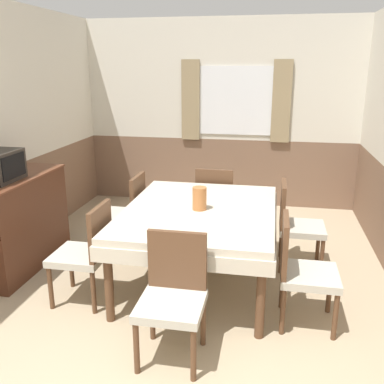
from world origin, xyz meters
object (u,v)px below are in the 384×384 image
sideboard (19,222)px  tv (0,166)px  chair_left_far (127,211)px  chair_head_near (173,293)px  chair_right_near (301,268)px  vase (200,198)px  chair_left_near (87,250)px  chair_head_window (215,201)px  dining_table (200,219)px  chair_right_far (295,222)px

sideboard → tv: (-0.02, -0.16, 0.60)m
chair_left_far → chair_head_near: size_ratio=1.00×
chair_right_near → vase: bearing=-118.5°
chair_left_near → chair_head_window: bearing=-29.2°
dining_table → chair_head_near: bearing=-90.0°
sideboard → tv: tv is taller
chair_right_near → chair_head_near: size_ratio=1.00×
vase → sideboard: bearing=179.4°
dining_table → tv: bearing=-174.7°
chair_head_window → chair_right_far: bearing=-32.2°
chair_head_near → vase: bearing=-90.1°
chair_head_near → chair_right_far: bearing=-119.2°
dining_table → chair_head_window: 1.08m
chair_head_near → chair_left_far: bearing=-60.8°
chair_head_near → tv: tv is taller
dining_table → chair_head_near: size_ratio=2.00×
chair_head_window → sideboard: sideboard is taller
chair_head_window → vase: (0.00, -1.10, 0.36)m
chair_left_far → vase: vase is taller
chair_left_far → vase: (0.88, -0.54, 0.36)m
dining_table → vase: vase is taller
chair_right_near → chair_head_window: (-0.88, 1.57, 0.00)m
chair_left_near → chair_head_near: 1.04m
chair_head_window → chair_left_near: 1.80m
chair_left_near → sideboard: size_ratio=0.72×
chair_right_near → dining_table: bearing=-120.1°
chair_head_window → chair_head_near: (-0.00, -2.13, 0.00)m
sideboard → vase: size_ratio=5.89×
tv → chair_right_far: bearing=14.0°
chair_head_near → sideboard: size_ratio=0.72×
chair_right_far → tv: bearing=-76.0°
dining_table → chair_head_near: 1.08m
chair_left_far → chair_right_far: 1.76m
chair_right_near → tv: size_ratio=2.03×
dining_table → tv: 1.90m
chair_head_near → sideboard: bearing=-29.9°
chair_left_near → vase: vase is taller
sideboard → vase: bearing=-0.6°
chair_left_near → tv: (-0.96, 0.34, 0.61)m
chair_left_far → tv: size_ratio=2.03×
dining_table → chair_left_near: chair_left_near is taller
dining_table → tv: size_ratio=4.05×
chair_left_near → chair_head_near: (0.88, -0.55, 0.00)m
chair_left_near → chair_head_near: same height
sideboard → chair_right_near: bearing=-10.4°
chair_left_far → chair_right_far: same height
chair_head_window → chair_head_near: bearing=-90.0°
dining_table → chair_head_window: chair_head_window is taller
dining_table → chair_head_window: bearing=90.0°
chair_head_window → chair_left_far: bearing=-147.8°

